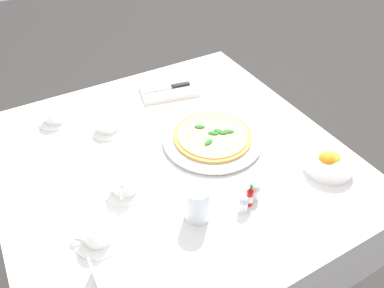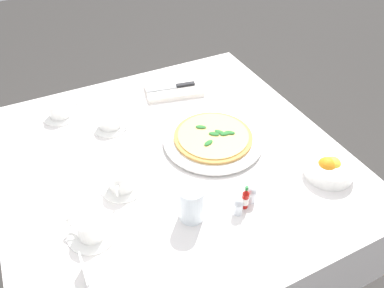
# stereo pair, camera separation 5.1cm
# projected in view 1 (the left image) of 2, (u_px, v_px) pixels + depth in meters

# --- Properties ---
(ground_plane) EXTENTS (8.00, 8.00, 0.00)m
(ground_plane) POSITION_uv_depth(u_px,v_px,m) (177.00, 278.00, 1.71)
(ground_plane) COLOR #33302D
(dining_table) EXTENTS (1.06, 1.06, 0.75)m
(dining_table) POSITION_uv_depth(u_px,v_px,m) (173.00, 186.00, 1.30)
(dining_table) COLOR white
(dining_table) RESTS_ON ground_plane
(pizza_plate) EXTENTS (0.33, 0.33, 0.02)m
(pizza_plate) POSITION_uv_depth(u_px,v_px,m) (212.00, 138.00, 1.27)
(pizza_plate) COLOR white
(pizza_plate) RESTS_ON dining_table
(pizza) EXTENTS (0.26, 0.26, 0.02)m
(pizza) POSITION_uv_depth(u_px,v_px,m) (212.00, 135.00, 1.26)
(pizza) COLOR #C68E47
(pizza) RESTS_ON pizza_plate
(coffee_cup_near_left) EXTENTS (0.13, 0.13, 0.06)m
(coffee_cup_near_left) POSITION_uv_depth(u_px,v_px,m) (55.00, 114.00, 1.34)
(coffee_cup_near_left) COLOR white
(coffee_cup_near_left) RESTS_ON dining_table
(coffee_cup_near_right) EXTENTS (0.13, 0.13, 0.07)m
(coffee_cup_near_right) POSITION_uv_depth(u_px,v_px,m) (97.00, 232.00, 0.96)
(coffee_cup_near_right) COLOR white
(coffee_cup_near_right) RESTS_ON dining_table
(coffee_cup_right_edge) EXTENTS (0.13, 0.13, 0.06)m
(coffee_cup_right_edge) POSITION_uv_depth(u_px,v_px,m) (107.00, 124.00, 1.30)
(coffee_cup_right_edge) COLOR white
(coffee_cup_right_edge) RESTS_ON dining_table
(coffee_cup_far_right) EXTENTS (0.13, 0.13, 0.07)m
(coffee_cup_far_right) POSITION_uv_depth(u_px,v_px,m) (124.00, 183.00, 1.08)
(coffee_cup_far_right) COLOR white
(coffee_cup_far_right) RESTS_ON dining_table
(water_glass_left_edge) EXTENTS (0.07, 0.07, 0.11)m
(water_glass_left_edge) POSITION_uv_depth(u_px,v_px,m) (197.00, 204.00, 1.00)
(water_glass_left_edge) COLOR white
(water_glass_left_edge) RESTS_ON dining_table
(napkin_folded) EXTENTS (0.24, 0.17, 0.02)m
(napkin_folded) POSITION_uv_depth(u_px,v_px,m) (169.00, 90.00, 1.49)
(napkin_folded) COLOR white
(napkin_folded) RESTS_ON dining_table
(dinner_knife) EXTENTS (0.20, 0.05, 0.01)m
(dinner_knife) POSITION_uv_depth(u_px,v_px,m) (168.00, 87.00, 1.48)
(dinner_knife) COLOR silver
(dinner_knife) RESTS_ON napkin_folded
(citrus_bowl) EXTENTS (0.15, 0.15, 0.06)m
(citrus_bowl) POSITION_uv_depth(u_px,v_px,m) (329.00, 162.00, 1.16)
(citrus_bowl) COLOR white
(citrus_bowl) RESTS_ON dining_table
(hot_sauce_bottle) EXTENTS (0.02, 0.02, 0.08)m
(hot_sauce_bottle) POSITION_uv_depth(u_px,v_px,m) (250.00, 196.00, 1.04)
(hot_sauce_bottle) COLOR #B7140F
(hot_sauce_bottle) RESTS_ON dining_table
(salt_shaker) EXTENTS (0.03, 0.03, 0.06)m
(salt_shaker) POSITION_uv_depth(u_px,v_px,m) (243.00, 205.00, 1.03)
(salt_shaker) COLOR white
(salt_shaker) RESTS_ON dining_table
(pepper_shaker) EXTENTS (0.03, 0.03, 0.06)m
(pepper_shaker) POSITION_uv_depth(u_px,v_px,m) (255.00, 192.00, 1.06)
(pepper_shaker) COLOR white
(pepper_shaker) RESTS_ON dining_table
(menu_card) EXTENTS (0.01, 0.09, 0.06)m
(menu_card) POSITION_uv_depth(u_px,v_px,m) (96.00, 280.00, 0.86)
(menu_card) COLOR white
(menu_card) RESTS_ON dining_table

